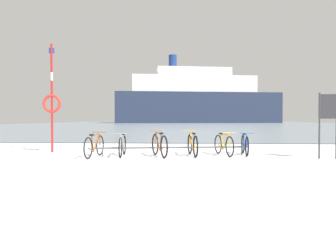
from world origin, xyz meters
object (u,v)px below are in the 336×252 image
at_px(bicycle_1, 122,146).
at_px(info_sign, 328,114).
at_px(bicycle_5, 245,145).
at_px(bicycle_0, 94,146).
at_px(rescue_post, 52,100).
at_px(ferry_ship, 195,100).
at_px(bicycle_4, 224,145).
at_px(bicycle_2, 159,145).
at_px(bicycle_3, 193,145).

distance_m(bicycle_1, info_sign, 6.53).
xyz_separation_m(bicycle_1, bicycle_5, (4.09, 0.67, -0.00)).
relative_size(bicycle_0, rescue_post, 0.43).
bearing_deg(bicycle_5, rescue_post, 175.98).
distance_m(bicycle_5, ferry_ship, 84.63).
xyz_separation_m(bicycle_4, info_sign, (3.09, -0.80, 1.03)).
bearing_deg(rescue_post, bicycle_4, -6.16).
relative_size(bicycle_0, ferry_ship, 0.04).
bearing_deg(bicycle_0, bicycle_1, 18.30).
distance_m(bicycle_4, info_sign, 3.35).
bearing_deg(info_sign, rescue_post, 171.02).
relative_size(bicycle_1, bicycle_2, 1.00).
bearing_deg(bicycle_3, rescue_post, 170.27).
distance_m(bicycle_2, ferry_ship, 85.31).
bearing_deg(bicycle_4, bicycle_3, -168.52).
relative_size(bicycle_4, rescue_post, 0.42).
xyz_separation_m(bicycle_3, ferry_ship, (1.93, 84.80, 6.12)).
bearing_deg(bicycle_0, bicycle_5, 10.96).
height_order(bicycle_1, rescue_post, rescue_post).
distance_m(bicycle_3, info_sign, 4.30).
relative_size(bicycle_1, ferry_ship, 0.03).
xyz_separation_m(bicycle_3, bicycle_5, (1.79, 0.39, -0.02)).
bearing_deg(bicycle_1, bicycle_2, 2.23).
xyz_separation_m(bicycle_5, rescue_post, (-6.94, 0.49, 1.56)).
distance_m(bicycle_0, info_sign, 7.37).
bearing_deg(ferry_ship, bicycle_5, -90.10).
distance_m(bicycle_0, bicycle_1, 0.90).
height_order(bicycle_2, ferry_ship, ferry_ship).
height_order(rescue_post, ferry_ship, ferry_ship).
relative_size(info_sign, rescue_post, 0.51).
height_order(bicycle_1, ferry_ship, ferry_ship).
bearing_deg(bicycle_1, bicycle_4, 8.38).
distance_m(info_sign, rescue_post, 9.42).
bearing_deg(bicycle_3, bicycle_2, -167.90).
height_order(bicycle_1, bicycle_5, bicycle_1).
xyz_separation_m(bicycle_2, ferry_ship, (3.02, 85.03, 6.11)).
distance_m(bicycle_2, bicycle_5, 2.94).
height_order(bicycle_0, bicycle_3, bicycle_3).
xyz_separation_m(info_sign, ferry_ship, (-2.21, 85.39, 5.10)).
xyz_separation_m(bicycle_2, bicycle_3, (1.09, 0.23, -0.01)).
distance_m(bicycle_5, rescue_post, 7.13).
distance_m(bicycle_3, bicycle_5, 1.83).
xyz_separation_m(bicycle_3, info_sign, (4.14, -0.59, 1.02)).
xyz_separation_m(bicycle_2, rescue_post, (-4.06, 1.12, 1.53)).
bearing_deg(bicycle_4, info_sign, -14.50).
distance_m(bicycle_0, bicycle_3, 3.20).
height_order(bicycle_4, bicycle_5, bicycle_4).
xyz_separation_m(bicycle_4, bicycle_5, (0.74, 0.18, -0.01)).
relative_size(bicycle_1, rescue_post, 0.41).
height_order(bicycle_1, info_sign, info_sign).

